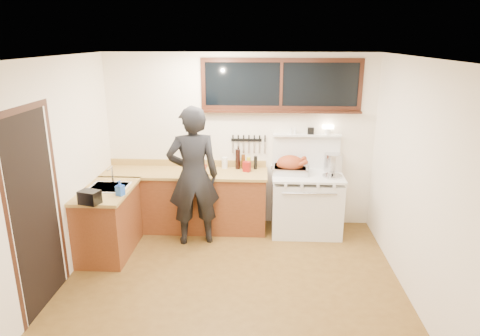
# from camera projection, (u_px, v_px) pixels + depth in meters

# --- Properties ---
(ground_plane) EXTENTS (4.00, 3.50, 0.02)m
(ground_plane) POSITION_uv_depth(u_px,v_px,m) (232.00, 280.00, 5.15)
(ground_plane) COLOR brown
(room_shell) EXTENTS (4.10, 3.60, 2.65)m
(room_shell) POSITION_uv_depth(u_px,v_px,m) (232.00, 147.00, 4.67)
(room_shell) COLOR white
(room_shell) RESTS_ON ground
(counter_back) EXTENTS (2.44, 0.64, 1.00)m
(counter_back) POSITION_uv_depth(u_px,v_px,m) (186.00, 200.00, 6.44)
(counter_back) COLOR brown
(counter_back) RESTS_ON ground
(counter_left) EXTENTS (0.64, 1.09, 0.90)m
(counter_left) POSITION_uv_depth(u_px,v_px,m) (108.00, 221.00, 5.70)
(counter_left) COLOR brown
(counter_left) RESTS_ON ground
(sink_unit) EXTENTS (0.50, 0.45, 0.37)m
(sink_unit) POSITION_uv_depth(u_px,v_px,m) (109.00, 191.00, 5.66)
(sink_unit) COLOR white
(sink_unit) RESTS_ON counter_left
(vintage_stove) EXTENTS (1.02, 0.74, 1.57)m
(vintage_stove) POSITION_uv_depth(u_px,v_px,m) (306.00, 202.00, 6.31)
(vintage_stove) COLOR white
(vintage_stove) RESTS_ON ground
(back_window) EXTENTS (2.32, 0.13, 0.77)m
(back_window) POSITION_uv_depth(u_px,v_px,m) (281.00, 90.00, 6.16)
(back_window) COLOR black
(back_window) RESTS_ON room_shell
(left_doorway) EXTENTS (0.02, 1.04, 2.17)m
(left_doorway) POSITION_uv_depth(u_px,v_px,m) (36.00, 210.00, 4.41)
(left_doorway) COLOR black
(left_doorway) RESTS_ON ground
(knife_strip) EXTENTS (0.52, 0.03, 0.28)m
(knife_strip) POSITION_uv_depth(u_px,v_px,m) (248.00, 141.00, 6.42)
(knife_strip) COLOR black
(knife_strip) RESTS_ON room_shell
(man) EXTENTS (0.80, 0.62, 1.95)m
(man) POSITION_uv_depth(u_px,v_px,m) (193.00, 176.00, 5.85)
(man) COLOR black
(man) RESTS_ON ground
(soap_bottle) EXTENTS (0.12, 0.12, 0.20)m
(soap_bottle) POSITION_uv_depth(u_px,v_px,m) (120.00, 188.00, 5.33)
(soap_bottle) COLOR blue
(soap_bottle) RESTS_ON counter_left
(toaster) EXTENTS (0.27, 0.22, 0.16)m
(toaster) POSITION_uv_depth(u_px,v_px,m) (90.00, 197.00, 5.06)
(toaster) COLOR black
(toaster) RESTS_ON counter_left
(cutting_board) EXTENTS (0.42, 0.34, 0.13)m
(cutting_board) POSITION_uv_depth(u_px,v_px,m) (199.00, 170.00, 6.23)
(cutting_board) COLOR tan
(cutting_board) RESTS_ON counter_back
(roast_turkey) EXTENTS (0.55, 0.42, 0.27)m
(roast_turkey) POSITION_uv_depth(u_px,v_px,m) (290.00, 166.00, 6.21)
(roast_turkey) COLOR silver
(roast_turkey) RESTS_ON vintage_stove
(stockpot) EXTENTS (0.32, 0.32, 0.26)m
(stockpot) POSITION_uv_depth(u_px,v_px,m) (333.00, 162.00, 6.32)
(stockpot) COLOR silver
(stockpot) RESTS_ON vintage_stove
(saucepan) EXTENTS (0.16, 0.27, 0.11)m
(saucepan) POSITION_uv_depth(u_px,v_px,m) (303.00, 168.00, 6.28)
(saucepan) COLOR silver
(saucepan) RESTS_ON vintage_stove
(pot_lid) EXTENTS (0.37, 0.37, 0.04)m
(pot_lid) POSITION_uv_depth(u_px,v_px,m) (332.00, 176.00, 6.07)
(pot_lid) COLOR silver
(pot_lid) RESTS_ON vintage_stove
(coffee_tin) EXTENTS (0.12, 0.11, 0.15)m
(coffee_tin) POSITION_uv_depth(u_px,v_px,m) (247.00, 167.00, 6.29)
(coffee_tin) COLOR maroon
(coffee_tin) RESTS_ON counter_back
(pitcher) EXTENTS (0.11, 0.11, 0.17)m
(pitcher) POSITION_uv_depth(u_px,v_px,m) (225.00, 163.00, 6.45)
(pitcher) COLOR white
(pitcher) RESTS_ON counter_back
(bottle_cluster) EXTENTS (0.33, 0.07, 0.30)m
(bottle_cluster) POSITION_uv_depth(u_px,v_px,m) (244.00, 161.00, 6.41)
(bottle_cluster) COLOR black
(bottle_cluster) RESTS_ON counter_back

